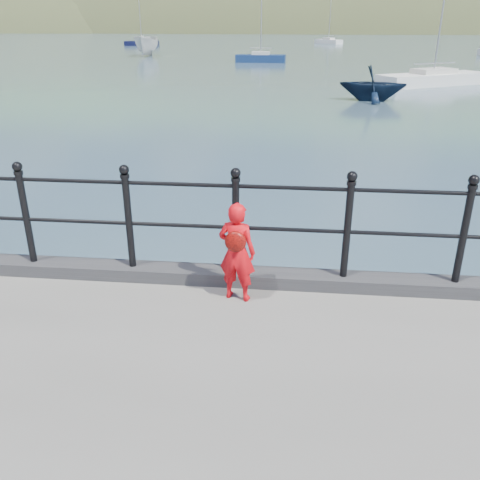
# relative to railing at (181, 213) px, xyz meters

# --- Properties ---
(ground) EXTENTS (600.00, 600.00, 0.00)m
(ground) POSITION_rel_railing_xyz_m (-0.00, 0.15, -1.82)
(ground) COLOR #2D4251
(ground) RESTS_ON ground
(kerb) EXTENTS (60.00, 0.30, 0.15)m
(kerb) POSITION_rel_railing_xyz_m (-0.00, -0.00, -0.75)
(kerb) COLOR #28282B
(kerb) RESTS_ON quay
(railing) EXTENTS (18.11, 0.11, 1.20)m
(railing) POSITION_rel_railing_xyz_m (0.00, 0.00, 0.00)
(railing) COLOR black
(railing) RESTS_ON kerb
(far_shore) EXTENTS (830.00, 200.00, 156.00)m
(far_shore) POSITION_rel_railing_xyz_m (38.34, 239.56, -24.39)
(far_shore) COLOR #333A21
(far_shore) RESTS_ON ground
(child) EXTENTS (0.44, 0.36, 1.08)m
(child) POSITION_rel_railing_xyz_m (0.65, -0.36, -0.27)
(child) COLOR red
(child) RESTS_ON quay
(launch_white) EXTENTS (2.55, 5.96, 2.25)m
(launch_white) POSITION_rel_railing_xyz_m (-15.51, 53.95, -0.70)
(launch_white) COLOR silver
(launch_white) RESTS_ON ground
(launch_navy) EXTENTS (3.55, 3.17, 1.70)m
(launch_navy) POSITION_rel_railing_xyz_m (5.01, 21.80, -0.97)
(launch_navy) COLOR black
(launch_navy) RESTS_ON ground
(sailboat_deep) EXTENTS (4.67, 5.16, 8.06)m
(sailboat_deep) POSITION_rel_railing_xyz_m (6.41, 88.97, -1.48)
(sailboat_deep) COLOR white
(sailboat_deep) RESTS_ON ground
(sailboat_near) EXTENTS (7.46, 5.57, 10.06)m
(sailboat_near) POSITION_rel_railing_xyz_m (9.68, 29.06, -1.48)
(sailboat_near) COLOR white
(sailboat_near) RESTS_ON ground
(sailboat_left) EXTENTS (5.47, 2.21, 7.68)m
(sailboat_left) POSITION_rel_railing_xyz_m (-23.38, 78.83, -1.48)
(sailboat_left) COLOR black
(sailboat_left) RESTS_ON ground
(sailboat_port) EXTENTS (4.80, 1.75, 7.05)m
(sailboat_port) POSITION_rel_railing_xyz_m (-2.29, 46.44, -1.48)
(sailboat_port) COLOR navy
(sailboat_port) RESTS_ON ground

